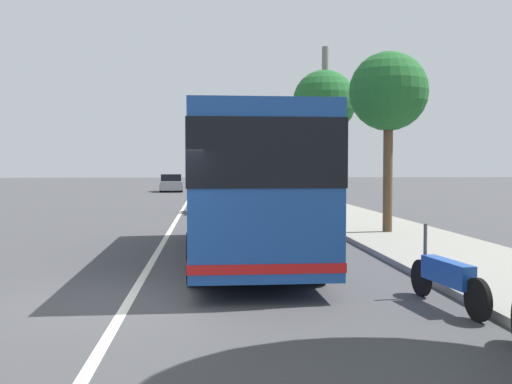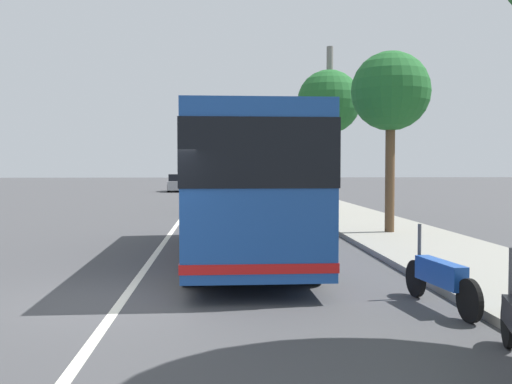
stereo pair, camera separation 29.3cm
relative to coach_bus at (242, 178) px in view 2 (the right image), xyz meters
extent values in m
plane|color=#424244|center=(-4.55, 2.18, -1.94)|extent=(220.00, 220.00, 0.00)
cube|color=gray|center=(5.45, -5.07, -1.87)|extent=(110.00, 3.60, 0.14)
cube|color=silver|center=(5.45, 2.18, -1.94)|extent=(110.00, 0.16, 0.01)
cube|color=#1E4C9E|center=(0.00, 0.00, -0.10)|extent=(10.29, 2.68, 2.99)
cube|color=black|center=(0.00, 0.00, 0.51)|extent=(10.33, 2.72, 1.13)
cube|color=red|center=(0.00, 0.00, -1.34)|extent=(10.32, 2.71, 0.16)
cylinder|color=black|center=(3.27, 1.21, -1.44)|extent=(1.00, 0.31, 1.00)
cylinder|color=black|center=(3.30, -1.12, -1.44)|extent=(1.00, 0.31, 1.00)
cylinder|color=black|center=(-3.30, 1.12, -1.44)|extent=(1.00, 0.31, 1.00)
cylinder|color=black|center=(-3.27, -1.21, -1.44)|extent=(1.00, 0.31, 1.00)
cylinder|color=black|center=(-7.46, -2.98, -1.64)|extent=(0.60, 0.25, 0.61)
cylinder|color=#4C4C51|center=(-7.58, -2.95, -1.04)|extent=(0.06, 0.06, 0.70)
cylinder|color=black|center=(-4.57, -2.78, -1.63)|extent=(0.64, 0.16, 0.63)
cylinder|color=black|center=(-6.28, -3.00, -1.63)|extent=(0.64, 0.16, 0.63)
cube|color=#1947A5|center=(-5.43, -2.89, -1.38)|extent=(1.31, 0.40, 0.37)
cylinder|color=#4C4C51|center=(-4.70, -2.80, -1.03)|extent=(0.06, 0.06, 0.70)
cube|color=gray|center=(22.96, 0.23, -1.39)|extent=(4.45, 1.80, 0.74)
cube|color=black|center=(22.70, 0.23, -0.76)|extent=(2.09, 1.63, 0.53)
cylinder|color=black|center=(24.41, 1.04, -1.62)|extent=(0.64, 0.23, 0.64)
cylinder|color=black|center=(24.43, -0.54, -1.62)|extent=(0.64, 0.23, 0.64)
cylinder|color=black|center=(21.49, 1.00, -1.62)|extent=(0.64, 0.23, 0.64)
cylinder|color=black|center=(21.51, -0.58, -1.62)|extent=(0.64, 0.23, 0.64)
cube|color=#2D7238|center=(14.79, 0.34, -1.35)|extent=(4.04, 1.93, 0.82)
cube|color=black|center=(14.80, 0.34, -0.67)|extent=(1.97, 1.71, 0.55)
cylinder|color=black|center=(16.13, 1.10, -1.62)|extent=(0.65, 0.24, 0.64)
cylinder|color=black|center=(16.07, -0.52, -1.62)|extent=(0.65, 0.24, 0.64)
cylinder|color=black|center=(13.51, 1.20, -1.62)|extent=(0.65, 0.24, 0.64)
cylinder|color=black|center=(13.45, -0.42, -1.62)|extent=(0.65, 0.24, 0.64)
cube|color=gray|center=(38.75, 4.13, -1.38)|extent=(4.66, 2.20, 0.76)
cube|color=black|center=(38.95, 4.14, -0.70)|extent=(2.48, 1.90, 0.60)
cylinder|color=black|center=(37.31, 3.16, -1.62)|extent=(0.65, 0.26, 0.64)
cylinder|color=black|center=(37.20, 4.89, -1.62)|extent=(0.65, 0.26, 0.64)
cylinder|color=black|center=(40.30, 3.36, -1.62)|extent=(0.65, 0.26, 0.64)
cylinder|color=black|center=(40.19, 5.09, -1.62)|extent=(0.65, 0.26, 0.64)
cylinder|color=brown|center=(4.24, -4.87, -0.01)|extent=(0.30, 0.30, 3.87)
sphere|color=#1E5B26|center=(4.24, -4.87, 2.68)|extent=(2.51, 2.51, 2.51)
cylinder|color=brown|center=(12.73, -4.46, 0.22)|extent=(0.32, 0.32, 4.32)
sphere|color=#1E5B26|center=(12.73, -4.46, 3.25)|extent=(2.90, 2.90, 2.90)
cylinder|color=slate|center=(13.08, -4.56, 1.94)|extent=(0.31, 0.31, 7.76)
camera|label=1|loc=(-14.54, 0.87, 0.29)|focal=42.08mm
camera|label=2|loc=(-14.56, 0.58, 0.29)|focal=42.08mm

